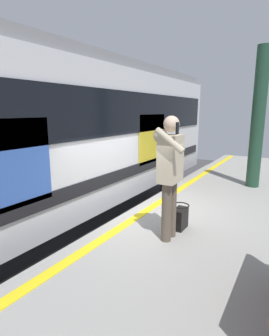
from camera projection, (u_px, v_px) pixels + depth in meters
The scene contains 9 objects.
ground_plane at pixel (131, 262), 5.46m from camera, with size 24.22×24.22×0.00m, color #3D3D3F.
platform at pixel (255, 269), 4.21m from camera, with size 15.20×4.48×1.11m, color gray.
safety_line at pixel (145, 212), 5.08m from camera, with size 14.89×0.16×0.01m, color yellow.
track_rail_near at pixel (80, 242), 6.12m from camera, with size 19.75×0.08×0.16m, color slate.
track_rail_far at pixel (36, 228), 6.85m from camera, with size 19.75×0.08×0.16m, color slate.
train_carriage at pixel (49, 132), 5.95m from camera, with size 11.56×2.96×3.92m.
passenger at pixel (170, 168), 3.83m from camera, with size 0.57×0.55×1.77m.
handbag at pixel (180, 217), 4.33m from camera, with size 0.31×0.28×0.40m.
station_column at pixel (258, 119), 6.47m from camera, with size 0.31×0.31×3.29m, color #1E3F2D.
Camera 1 is at (4.22, 2.60, 2.95)m, focal length 29.30 mm.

